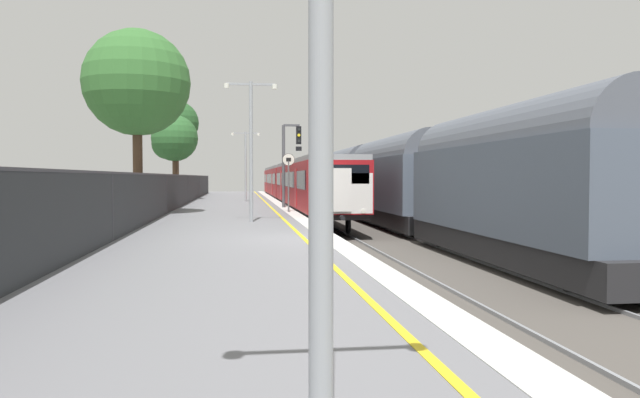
{
  "coord_description": "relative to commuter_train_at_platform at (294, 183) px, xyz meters",
  "views": [
    {
      "loc": [
        -2.11,
        -16.27,
        1.7
      ],
      "look_at": [
        1.54,
        10.6,
        0.7
      ],
      "focal_mm": 33.46,
      "sensor_mm": 36.0,
      "label": 1
    }
  ],
  "objects": [
    {
      "name": "platform_lamp_mid",
      "position": [
        -3.76,
        -23.07,
        1.88
      ],
      "size": [
        2.0,
        0.2,
        5.29
      ],
      "color": "#93999E",
      "rests_on": "ground"
    },
    {
      "name": "commuter_train_at_platform",
      "position": [
        0.0,
        0.0,
        0.0
      ],
      "size": [
        2.83,
        42.98,
        3.81
      ],
      "color": "maroon",
      "rests_on": "ground"
    },
    {
      "name": "freight_train_adjacent_track",
      "position": [
        4.0,
        -8.16,
        0.36
      ],
      "size": [
        2.6,
        53.83,
        4.79
      ],
      "color": "#232326",
      "rests_on": "ground"
    },
    {
      "name": "background_tree_left",
      "position": [
        -9.7,
        8.25,
        5.02
      ],
      "size": [
        3.91,
        3.91,
        8.43
      ],
      "color": "#473323",
      "rests_on": "ground"
    },
    {
      "name": "platform_lamp_far",
      "position": [
        -3.76,
        -3.72,
        1.65
      ],
      "size": [
        2.0,
        0.2,
        4.86
      ],
      "color": "#93999E",
      "rests_on": "ground"
    },
    {
      "name": "signal_gantry",
      "position": [
        -1.46,
        -12.43,
        1.65
      ],
      "size": [
        1.1,
        0.24,
        4.65
      ],
      "color": "#47474C",
      "rests_on": "ground"
    },
    {
      "name": "background_tree_centre",
      "position": [
        -9.12,
        0.16,
        3.24
      ],
      "size": [
        3.47,
        3.47,
        6.36
      ],
      "color": "#473323",
      "rests_on": "ground"
    },
    {
      "name": "background_tree_right",
      "position": [
        -8.84,
        -17.88,
        4.56
      ],
      "size": [
        4.77,
        4.77,
        8.33
      ],
      "color": "#473323",
      "rests_on": "ground"
    },
    {
      "name": "platform_back_fence",
      "position": [
        -7.55,
        -29.42,
        -0.3
      ],
      "size": [
        0.07,
        99.0,
        1.85
      ],
      "color": "#282B2D",
      "rests_on": "ground"
    },
    {
      "name": "ground",
      "position": [
        0.54,
        -29.42,
        -1.88
      ],
      "size": [
        17.4,
        110.0,
        1.21
      ],
      "color": "slate"
    },
    {
      "name": "speed_limit_sign",
      "position": [
        -1.85,
        -17.01,
        0.54
      ],
      "size": [
        0.59,
        0.08,
        2.84
      ],
      "color": "#59595B",
      "rests_on": "ground"
    }
  ]
}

